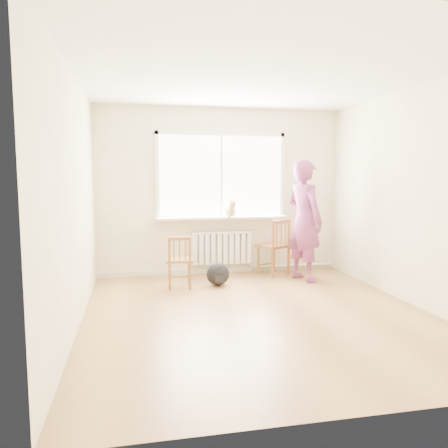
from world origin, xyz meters
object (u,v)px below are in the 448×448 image
chair_right (276,247)px  backpack (218,274)px  cat (230,209)px  chair_left (180,262)px  person (304,221)px

chair_right → backpack: size_ratio=2.72×
backpack → cat: bearing=63.2°
backpack → chair_left: bearing=-175.8°
chair_right → backpack: 1.17m
chair_right → person: size_ratio=0.50×
chair_left → backpack: size_ratio=2.26×
person → cat: 1.19m
person → backpack: person is taller
chair_left → person: 2.01m
chair_left → cat: size_ratio=1.67×
chair_left → cat: bearing=-137.6°
chair_right → chair_left: bearing=-7.6°
cat → backpack: size_ratio=1.36×
chair_left → person: person is taller
person → cat: bearing=40.2°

